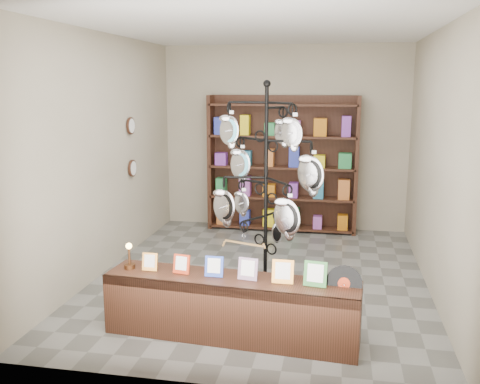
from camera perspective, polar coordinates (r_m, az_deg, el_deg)
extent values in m
plane|color=slate|center=(6.77, 2.23, -9.05)|extent=(5.00, 5.00, 0.00)
plane|color=#ACA18A|center=(8.87, 4.70, 5.75)|extent=(4.00, 0.00, 4.00)
plane|color=#ACA18A|center=(3.98, -2.93, -1.11)|extent=(4.00, 0.00, 4.00)
plane|color=#ACA18A|center=(6.98, -14.18, 3.93)|extent=(0.00, 5.00, 5.00)
plane|color=#ACA18A|center=(6.43, 20.28, 2.97)|extent=(0.00, 5.00, 5.00)
plane|color=white|center=(6.38, 2.44, 17.10)|extent=(5.00, 5.00, 0.00)
cylinder|color=black|center=(6.04, 2.67, -11.50)|extent=(0.65, 0.65, 0.03)
cylinder|color=black|center=(5.69, 2.77, -0.68)|extent=(0.05, 0.05, 2.35)
sphere|color=black|center=(5.56, 2.89, 11.47)|extent=(0.08, 0.08, 0.08)
ellipsoid|color=silver|center=(6.00, 3.98, -4.36)|extent=(0.13, 0.09, 0.25)
cube|color=tan|center=(5.56, 0.40, -5.49)|extent=(0.43, 0.16, 0.04)
cube|color=black|center=(5.16, -0.96, -12.22)|extent=(2.43, 0.67, 0.59)
cube|color=#C47C2E|center=(5.30, -9.58, -7.35)|extent=(0.16, 0.07, 0.17)
cube|color=#B82C0E|center=(5.17, -6.26, -7.65)|extent=(0.17, 0.07, 0.19)
cube|color=#263FA5|center=(5.06, -2.77, -7.94)|extent=(0.18, 0.07, 0.20)
cube|color=#E54C33|center=(4.98, 0.85, -8.21)|extent=(0.19, 0.07, 0.21)
cube|color=#C47C2E|center=(4.91, 4.60, -8.46)|extent=(0.20, 0.08, 0.22)
cube|color=#337233|center=(4.87, 8.04, -8.65)|extent=(0.21, 0.08, 0.23)
cylinder|color=black|center=(4.93, 11.03, -9.55)|extent=(0.33, 0.10, 0.32)
cylinder|color=#B82C0E|center=(4.93, 11.03, -9.56)|extent=(0.11, 0.04, 0.11)
cylinder|color=#4F2D16|center=(5.41, -11.68, -7.76)|extent=(0.11, 0.11, 0.04)
cylinder|color=#4F2D16|center=(5.38, -11.72, -6.77)|extent=(0.02, 0.02, 0.15)
sphere|color=#FFBF59|center=(5.34, -11.77, -5.66)|extent=(0.06, 0.06, 0.06)
cube|color=black|center=(8.86, 4.62, 3.14)|extent=(2.40, 0.04, 2.20)
cube|color=black|center=(8.90, -3.07, 3.20)|extent=(0.06, 0.36, 2.20)
cube|color=black|center=(8.66, 12.30, 2.72)|extent=(0.06, 0.36, 2.20)
cube|color=black|center=(8.91, 4.40, -3.70)|extent=(2.36, 0.36, 0.04)
cube|color=black|center=(8.80, 4.45, -0.56)|extent=(2.36, 0.36, 0.03)
cube|color=black|center=(8.71, 4.50, 2.66)|extent=(2.36, 0.36, 0.04)
cube|color=black|center=(8.65, 4.55, 5.94)|extent=(2.36, 0.36, 0.04)
cube|color=black|center=(8.62, 4.60, 9.25)|extent=(2.36, 0.36, 0.04)
cylinder|color=black|center=(7.67, -11.58, 6.94)|extent=(0.03, 0.24, 0.24)
cylinder|color=black|center=(7.74, -11.40, 2.50)|extent=(0.03, 0.24, 0.24)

